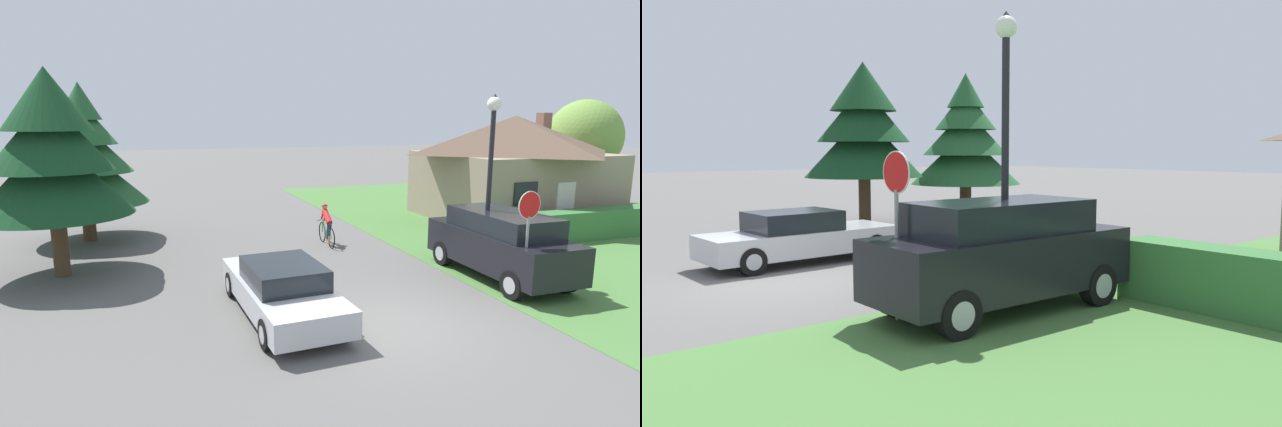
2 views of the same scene
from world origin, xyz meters
TOP-DOWN VIEW (x-y plane):
  - ground_plane at (0.00, 0.00)m, footprint 140.00×140.00m
  - sedan_left_lane at (-2.00, 1.37)m, footprint 2.03×4.86m
  - cyclist at (1.22, 7.23)m, footprint 0.44×1.80m
  - parked_suv_right at (4.58, 2.04)m, footprint 1.94×4.74m
  - stop_sign at (3.95, 0.33)m, footprint 0.69×0.07m
  - street_lamp at (4.33, 2.36)m, footprint 0.39×0.39m
  - conifer_tall_near at (-7.26, 6.31)m, footprint 4.23×4.23m
  - conifer_tall_far at (-6.94, 10.78)m, footprint 4.39×4.39m

SIDE VIEW (x-z plane):
  - ground_plane at x=0.00m, z-range 0.00..0.00m
  - sedan_left_lane at x=-2.00m, z-range -0.02..1.27m
  - cyclist at x=1.22m, z-range -0.03..1.45m
  - parked_suv_right at x=4.58m, z-range 0.05..1.96m
  - stop_sign at x=3.95m, z-range 0.56..3.33m
  - conifer_tall_far at x=-6.94m, z-range 0.20..5.99m
  - street_lamp at x=4.33m, z-range 0.91..6.07m
  - conifer_tall_near at x=-7.26m, z-range 0.60..6.49m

